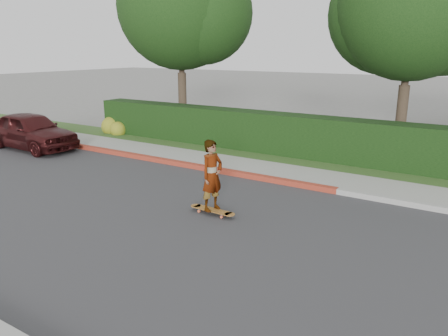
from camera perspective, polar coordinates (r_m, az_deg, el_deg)
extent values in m
plane|color=slate|center=(8.82, -0.32, -9.50)|extent=(120.00, 120.00, 0.00)
cube|color=#2D2D30|center=(8.82, -0.32, -9.47)|extent=(60.00, 8.00, 0.01)
cube|color=#9E9E99|center=(12.21, 10.15, -2.19)|extent=(60.00, 0.20, 0.15)
cube|color=#993321|center=(14.75, -8.06, 0.95)|extent=(12.00, 0.21, 0.15)
cube|color=gray|center=(13.02, 11.67, -1.24)|extent=(60.00, 1.60, 0.12)
cube|color=#2D4C1E|center=(14.48, 13.95, 0.26)|extent=(60.00, 1.60, 0.10)
cube|color=black|center=(16.02, 4.61, 4.66)|extent=(15.00, 1.00, 1.50)
sphere|color=#2D4C19|center=(20.14, -14.46, 5.27)|extent=(0.90, 0.90, 0.90)
sphere|color=#2D4C19|center=(19.58, -13.67, 4.90)|extent=(0.70, 0.70, 0.70)
cylinder|color=#33261C|center=(19.43, -5.42, 8.31)|extent=(0.36, 0.36, 2.70)
cylinder|color=#33261C|center=(19.29, -5.58, 14.29)|extent=(0.24, 0.24, 2.25)
sphere|color=black|center=(19.36, -5.74, 20.30)|extent=(5.20, 5.20, 5.20)
sphere|color=black|center=(20.15, -6.89, 19.50)|extent=(4.42, 4.42, 4.42)
sphere|color=black|center=(19.04, -2.87, 19.53)|extent=(4.16, 4.16, 4.16)
cylinder|color=#33261C|center=(16.17, 22.07, 5.52)|extent=(0.36, 0.36, 2.52)
cylinder|color=#33261C|center=(15.99, 22.76, 12.20)|extent=(0.24, 0.24, 2.10)
sphere|color=black|center=(16.04, 23.49, 18.93)|extent=(4.80, 4.80, 4.80)
sphere|color=black|center=(16.57, 20.80, 18.33)|extent=(4.08, 4.08, 4.08)
sphere|color=black|center=(16.18, 26.83, 17.45)|extent=(3.84, 3.84, 3.84)
cylinder|color=#D9603B|center=(10.24, -3.29, -5.64)|extent=(0.07, 0.04, 0.06)
cylinder|color=#D9603B|center=(10.37, -2.67, -5.35)|extent=(0.07, 0.04, 0.06)
cylinder|color=#D9603B|center=(9.88, -0.32, -6.41)|extent=(0.07, 0.04, 0.06)
cylinder|color=#D9603B|center=(10.02, 0.28, -6.09)|extent=(0.07, 0.04, 0.06)
cube|color=silver|center=(10.29, -2.98, -5.26)|extent=(0.06, 0.19, 0.03)
cube|color=silver|center=(9.94, -0.02, -6.01)|extent=(0.06, 0.19, 0.03)
cube|color=brown|center=(10.10, -1.53, -5.50)|extent=(0.97, 0.27, 0.02)
cylinder|color=brown|center=(10.38, -3.69, -4.95)|extent=(0.24, 0.24, 0.02)
cylinder|color=brown|center=(9.84, 0.75, -6.06)|extent=(0.24, 0.24, 0.02)
imported|color=white|center=(9.84, -1.56, -0.99)|extent=(0.49, 0.66, 1.64)
imported|color=#3D1314|center=(18.10, -23.91, 4.47)|extent=(4.14, 1.74, 1.40)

